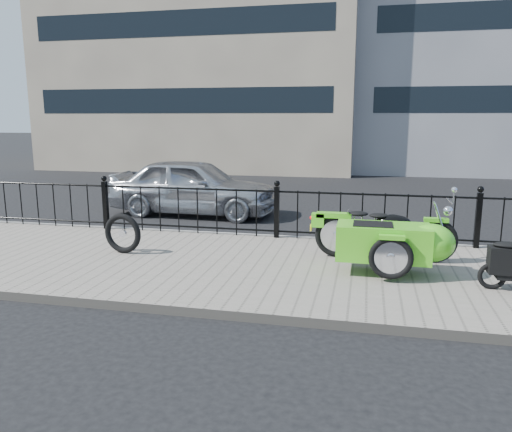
# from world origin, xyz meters

# --- Properties ---
(ground) EXTENTS (120.00, 120.00, 0.00)m
(ground) POSITION_xyz_m (0.00, 0.00, 0.00)
(ground) COLOR black
(ground) RESTS_ON ground
(sidewalk) EXTENTS (30.00, 3.80, 0.12)m
(sidewalk) POSITION_xyz_m (0.00, -0.50, 0.06)
(sidewalk) COLOR gray
(sidewalk) RESTS_ON ground
(curb) EXTENTS (30.00, 0.10, 0.12)m
(curb) POSITION_xyz_m (0.00, 1.44, 0.06)
(curb) COLOR gray
(curb) RESTS_ON ground
(iron_fence) EXTENTS (14.11, 0.11, 1.08)m
(iron_fence) POSITION_xyz_m (0.00, 1.30, 0.59)
(iron_fence) COLOR black
(iron_fence) RESTS_ON sidewalk
(building_tan) EXTENTS (14.00, 8.01, 12.00)m
(building_tan) POSITION_xyz_m (-6.00, 15.99, 6.00)
(building_tan) COLOR tan
(building_tan) RESTS_ON ground
(motorcycle_sidecar) EXTENTS (2.28, 1.48, 0.98)m
(motorcycle_sidecar) POSITION_xyz_m (2.05, -0.41, 0.59)
(motorcycle_sidecar) COLOR black
(motorcycle_sidecar) RESTS_ON sidewalk
(spare_tire) EXTENTS (0.67, 0.16, 0.67)m
(spare_tire) POSITION_xyz_m (-2.29, -0.34, 0.45)
(spare_tire) COLOR black
(spare_tire) RESTS_ON sidewalk
(sedan_car) EXTENTS (4.10, 1.77, 1.38)m
(sedan_car) POSITION_xyz_m (-2.48, 3.69, 0.69)
(sedan_car) COLOR #B1B2B8
(sedan_car) RESTS_ON ground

